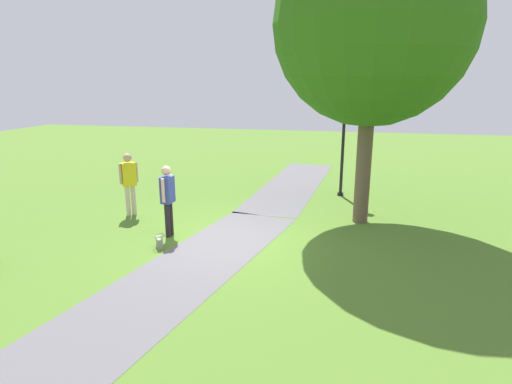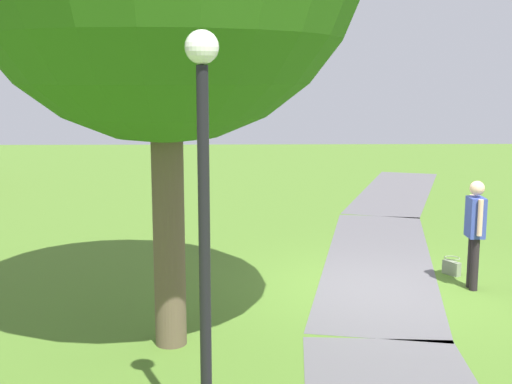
{
  "view_description": "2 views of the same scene",
  "coord_description": "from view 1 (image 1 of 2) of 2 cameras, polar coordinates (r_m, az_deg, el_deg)",
  "views": [
    {
      "loc": [
        9.08,
        2.71,
        3.68
      ],
      "look_at": [
        0.3,
        0.74,
        1.32
      ],
      "focal_mm": 29.24,
      "sensor_mm": 36.0,
      "label": 1
    },
    {
      "loc": [
        -10.27,
        2.18,
        3.36
      ],
      "look_at": [
        1.68,
        1.95,
        1.32
      ],
      "focal_mm": 46.9,
      "sensor_mm": 36.0,
      "label": 2
    }
  ],
  "objects": [
    {
      "name": "ground_plane",
      "position": [
        10.16,
        -3.7,
        -6.54
      ],
      "size": [
        48.0,
        48.0,
        0.0
      ],
      "primitive_type": "plane",
      "color": "#4E7427"
    },
    {
      "name": "footpath_segment_near",
      "position": [
        15.66,
        5.08,
        1.09
      ],
      "size": [
        8.12,
        2.54,
        0.01
      ],
      "color": "#5B595D",
      "rests_on": "ground"
    },
    {
      "name": "footpath_segment_mid",
      "position": [
        8.64,
        -9.72,
        -10.69
      ],
      "size": [
        8.23,
        3.51,
        0.01
      ],
      "color": "#5B595D",
      "rests_on": "ground"
    },
    {
      "name": "large_shade_tree",
      "position": [
        11.29,
        15.7,
        21.05
      ],
      "size": [
        4.91,
        4.91,
        7.49
      ],
      "color": "brown",
      "rests_on": "ground"
    },
    {
      "name": "lamp_post",
      "position": [
        13.92,
        11.94,
        8.74
      ],
      "size": [
        0.28,
        0.28,
        3.75
      ],
      "color": "black",
      "rests_on": "ground"
    },
    {
      "name": "woman_with_handbag",
      "position": [
        10.31,
        -11.99,
        -0.49
      ],
      "size": [
        0.52,
        0.25,
        1.77
      ],
      "color": "black",
      "rests_on": "ground"
    },
    {
      "name": "man_near_boulder",
      "position": [
        12.24,
        -16.97,
        1.65
      ],
      "size": [
        0.42,
        0.43,
        1.79
      ],
      "color": "beige",
      "rests_on": "ground"
    },
    {
      "name": "handbag_on_grass",
      "position": [
        9.88,
        -13.09,
        -6.67
      ],
      "size": [
        0.38,
        0.38,
        0.31
      ],
      "color": "gray",
      "rests_on": "ground"
    }
  ]
}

